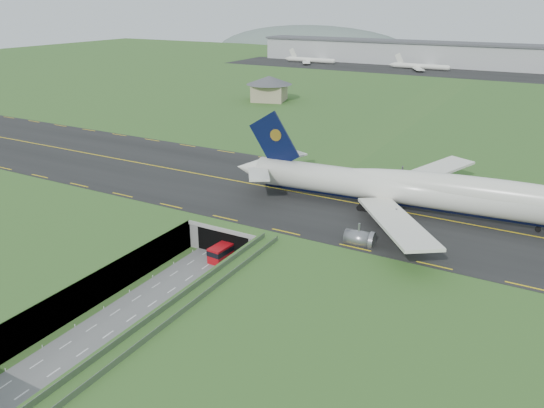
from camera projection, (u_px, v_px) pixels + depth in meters
The scene contains 10 objects.
ground at pixel (199, 272), 99.07m from camera, with size 900.00×900.00×0.00m, color #315E25.
airfield_deck at pixel (198, 258), 97.99m from camera, with size 800.00×800.00×6.00m, color gray.
trench_road at pixel (173, 290), 92.93m from camera, with size 12.00×75.00×0.20m, color slate.
taxiway at pixel (283, 190), 123.73m from camera, with size 800.00×44.00×0.18m, color black.
tunnel_portal at pixel (246, 225), 111.47m from camera, with size 17.00×22.30×6.00m.
guideway at pixel (180, 313), 76.59m from camera, with size 3.00×53.00×7.05m.
jumbo_jet at pixel (434, 192), 106.98m from camera, with size 90.23×58.62×19.46m.
shuttle_tram at pixel (225, 251), 103.64m from camera, with size 3.42×7.87×3.13m.
service_building at pixel (269, 86), 229.99m from camera, with size 24.61×24.61×10.83m.
cargo_terminal at pixel (479, 56), 337.80m from camera, with size 320.00×67.00×15.60m.
Camera 1 is at (54.79, -69.94, 47.67)m, focal length 35.00 mm.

